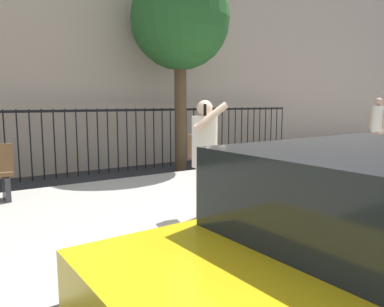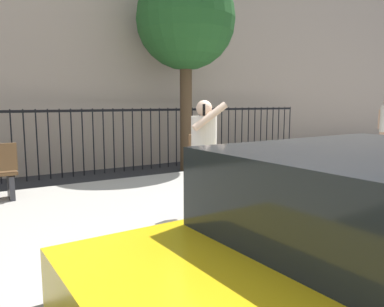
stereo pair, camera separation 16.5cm
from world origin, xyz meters
The scene contains 6 objects.
ground_plane centered at (0.00, 0.00, 0.00)m, with size 60.00×60.00×0.00m, color #28282B.
sidewalk centered at (0.00, 2.20, 0.07)m, with size 28.00×4.40×0.15m, color #B2ADA3.
iron_fence centered at (0.00, 5.90, 1.02)m, with size 12.03×0.04×1.60m.
pedestrian_on_phone centered at (-0.62, 1.13, 1.09)m, with size 0.49×0.70×1.62m.
pedestrian_walking centered at (6.68, 2.98, 1.13)m, with size 0.35×0.49×1.72m.
street_tree_near centered at (1.56, 5.22, 3.73)m, with size 2.45×2.45×5.00m.
Camera 1 is at (-3.50, -2.91, 1.74)m, focal length 35.08 mm.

